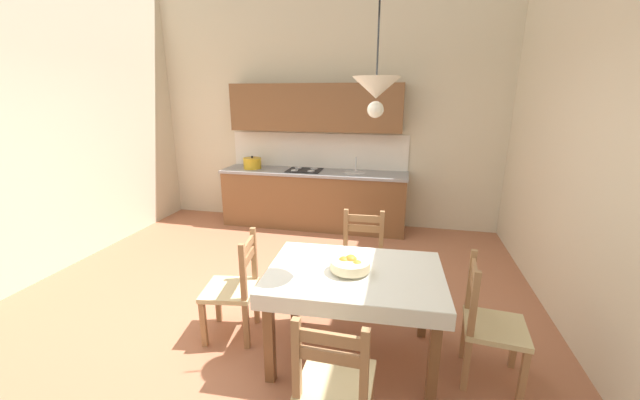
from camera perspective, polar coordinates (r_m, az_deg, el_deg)
name	(u,v)px	position (r m, az deg, el deg)	size (l,w,h in m)	color
ground_plane	(256,326)	(3.70, -9.77, -18.58)	(6.00, 6.55, 0.10)	#AD6B4C
wall_back	(325,94)	(5.96, 0.84, 16.00)	(6.00, 0.12, 4.09)	beige
kitchen_cabinetry	(314,173)	(5.79, -0.99, 4.14)	(2.88, 0.63, 2.20)	brown
dining_table	(354,287)	(2.91, 5.31, -13.14)	(1.36, 0.99, 0.75)	brown
dining_chair_tv_side	(234,289)	(3.32, -13.07, -13.18)	(0.48, 0.48, 0.93)	#D1BC89
dining_chair_kitchen_side	(362,261)	(3.74, 6.45, -9.37)	(0.44, 0.44, 0.93)	#D1BC89
dining_chair_camera_side	(335,384)	(2.36, 2.30, -26.55)	(0.43, 0.43, 0.93)	#D1BC89
dining_chair_window_side	(489,325)	(3.05, 24.63, -17.10)	(0.46, 0.46, 0.93)	#D1BC89
fruit_bowl	(350,265)	(2.81, 4.66, -9.90)	(0.30, 0.30, 0.12)	beige
pendant_lamp	(376,89)	(2.55, 8.67, 16.54)	(0.32, 0.32, 0.80)	black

